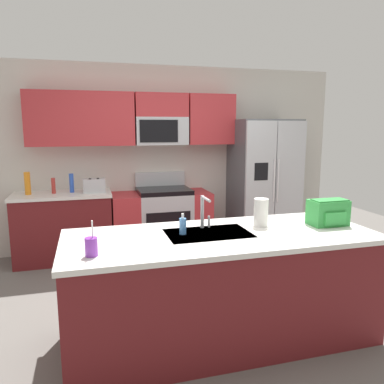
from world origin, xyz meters
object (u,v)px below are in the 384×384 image
at_px(drink_cup_purple, 91,247).
at_px(paper_towel_roll, 261,212).
at_px(pepper_mill, 53,186).
at_px(bottle_blue, 72,183).
at_px(bottle_orange, 27,183).
at_px(backpack, 328,212).
at_px(sink_faucet, 204,209).
at_px(toaster, 94,185).
at_px(soap_dispenser, 183,226).
at_px(refrigerator, 264,183).
at_px(range_oven, 162,221).

height_order(drink_cup_purple, paper_towel_roll, drink_cup_purple).
xyz_separation_m(pepper_mill, paper_towel_roll, (1.86, -2.18, 0.02)).
bearing_deg(bottle_blue, paper_towel_roll, -53.38).
bearing_deg(bottle_blue, pepper_mill, -173.51).
bearing_deg(drink_cup_purple, bottle_orange, 105.94).
bearing_deg(bottle_orange, drink_cup_purple, -74.06).
xyz_separation_m(bottle_orange, backpack, (2.75, -2.31, -0.03)).
xyz_separation_m(bottle_blue, paper_towel_roll, (1.64, -2.20, -0.00)).
relative_size(sink_faucet, drink_cup_purple, 1.15).
relative_size(toaster, backpack, 0.87).
distance_m(soap_dispenser, paper_towel_roll, 0.72).
bearing_deg(soap_dispenser, bottle_blue, 112.13).
bearing_deg(sink_faucet, toaster, 112.24).
height_order(toaster, bottle_blue, bottle_blue).
height_order(refrigerator, backpack, refrigerator).
bearing_deg(bottle_blue, toaster, -14.87).
bearing_deg(paper_towel_roll, backpack, -12.58).
xyz_separation_m(range_oven, backpack, (1.04, -2.31, 0.57)).
bearing_deg(bottle_orange, backpack, -40.07).
bearing_deg(refrigerator, bottle_blue, 177.99).
bearing_deg(bottle_blue, sink_faucet, -62.24).
height_order(bottle_orange, soap_dispenser, bottle_orange).
distance_m(range_oven, backpack, 2.60).
bearing_deg(paper_towel_roll, bottle_orange, 134.80).
relative_size(toaster, pepper_mill, 1.39).
relative_size(refrigerator, pepper_mill, 9.20).
xyz_separation_m(pepper_mill, soap_dispenser, (1.15, -2.24, -0.03)).
distance_m(toaster, drink_cup_purple, 2.53).
bearing_deg(range_oven, sink_faucet, -91.25).
relative_size(range_oven, sink_faucet, 4.82).
bearing_deg(sink_faucet, range_oven, 88.75).
xyz_separation_m(pepper_mill, sink_faucet, (1.36, -2.13, 0.07)).
xyz_separation_m(pepper_mill, bottle_orange, (-0.31, 0.00, 0.04)).
distance_m(toaster, paper_towel_roll, 2.52).
relative_size(range_oven, backpack, 4.25).
distance_m(sink_faucet, paper_towel_roll, 0.51).
bearing_deg(toaster, sink_faucet, -67.76).
height_order(pepper_mill, bottle_orange, bottle_orange).
relative_size(range_oven, toaster, 4.86).
bearing_deg(drink_cup_purple, bottle_blue, 94.58).
distance_m(sink_faucet, soap_dispenser, 0.26).
height_order(bottle_blue, paper_towel_roll, bottle_blue).
bearing_deg(backpack, toaster, 130.59).
distance_m(sink_faucet, backpack, 1.10).
height_order(sink_faucet, paper_towel_roll, sink_faucet).
bearing_deg(sink_faucet, soap_dispenser, -152.17).
height_order(bottle_orange, drink_cup_purple, bottle_orange).
bearing_deg(paper_towel_roll, refrigerator, 63.12).
distance_m(pepper_mill, bottle_orange, 0.31).
height_order(refrigerator, drink_cup_purple, refrigerator).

